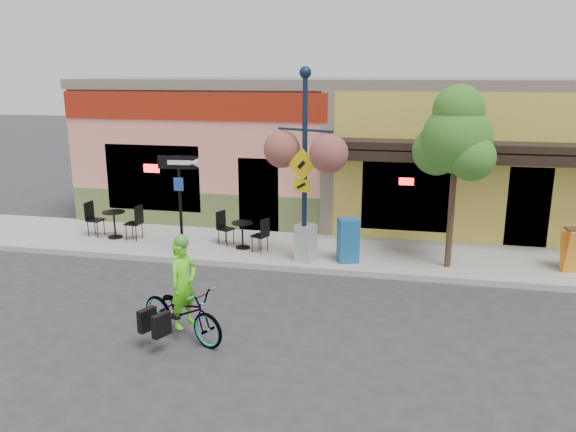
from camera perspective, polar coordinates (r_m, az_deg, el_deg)
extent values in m
plane|color=#2D2D30|center=(12.99, 6.06, -6.88)|extent=(90.00, 90.00, 0.00)
cube|color=#9E9B93|center=(14.84, 6.90, -3.85)|extent=(24.00, 3.00, 0.15)
cube|color=#A8A59E|center=(13.47, 6.32, -5.75)|extent=(24.00, 0.12, 0.15)
imported|color=maroon|center=(10.42, -10.70, -9.54)|extent=(2.04, 1.40, 1.02)
imported|color=#5FF319|center=(10.29, -10.52, -8.08)|extent=(0.59, 0.69, 1.61)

